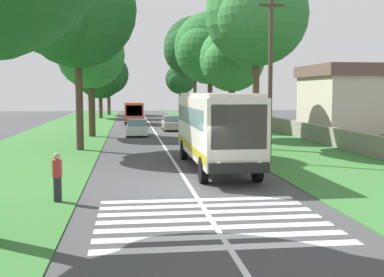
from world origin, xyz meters
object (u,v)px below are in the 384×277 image
object	(u,v)px
roadside_tree_left_2	(73,11)
roadside_tree_right_4	(208,51)
trailing_minibus_0	(134,111)
utility_pole	(270,76)
trailing_car_1	(172,124)
roadside_tree_right_1	(254,18)
trailing_car_0	(137,128)
roadside_tree_right_3	(193,49)
roadside_tree_left_4	(90,57)
pedestrian	(57,177)
roadside_tree_left_1	(99,76)
roadside_building	(356,97)
roadside_tree_left_0	(107,76)
roadside_tree_right_2	(180,80)
roadside_tree_right_0	(230,61)
coach_bus	(215,125)

from	to	relation	value
roadside_tree_left_2	roadside_tree_right_4	size ratio (longest dim) A/B	1.08
trailing_minibus_0	utility_pole	distance (m)	33.64
trailing_car_1	roadside_tree_right_1	distance (m)	18.70
trailing_car_0	roadside_tree_right_1	size ratio (longest dim) A/B	0.36
utility_pole	roadside_tree_left_2	bearing A→B (deg)	57.97
trailing_minibus_0	roadside_tree_right_4	xyz separation A→B (m)	(-8.22, -7.42, 6.37)
trailing_car_1	roadside_tree_right_3	distance (m)	14.81
roadside_tree_left_4	trailing_car_0	bearing A→B (deg)	-85.82
roadside_tree_right_4	pedestrian	bearing A→B (deg)	162.45
roadside_tree_left_1	roadside_tree_right_3	bearing A→B (deg)	-133.55
roadside_tree_right_1	trailing_car_0	bearing A→B (deg)	34.70
utility_pole	roadside_tree_left_4	bearing A→B (deg)	31.94
roadside_tree_right_3	roadside_building	world-z (taller)	roadside_tree_right_3
roadside_tree_right_1	roadside_tree_left_0	bearing A→B (deg)	13.18
trailing_car_1	trailing_car_0	bearing A→B (deg)	148.12
roadside_tree_left_0	roadside_tree_left_1	size ratio (longest dim) A/B	1.03
roadside_tree_left_1	roadside_tree_left_4	distance (m)	28.98
roadside_tree_left_0	roadside_tree_right_1	bearing A→B (deg)	-166.82
roadside_tree_left_2	roadside_tree_right_2	distance (m)	49.88
roadside_tree_left_4	roadside_tree_right_1	world-z (taller)	roadside_tree_right_1
roadside_tree_right_0	pedestrian	xyz separation A→B (m)	(-22.10, 10.51, -5.32)
roadside_tree_right_3	roadside_tree_left_4	bearing A→B (deg)	148.26
trailing_minibus_0	utility_pole	bearing A→B (deg)	-168.19
roadside_tree_right_2	pedestrian	world-z (taller)	roadside_tree_right_2
trailing_car_0	roadside_tree_left_0	xyz separation A→B (m)	(38.49, 4.05, 5.67)
trailing_car_0	roadside_tree_right_2	distance (m)	38.93
coach_bus	roadside_tree_right_0	world-z (taller)	roadside_tree_right_0
roadside_building	roadside_tree_right_0	bearing A→B (deg)	116.79
roadside_tree_right_3	utility_pole	xyz separation A→B (m)	(-34.76, 0.33, -4.25)
coach_bus	utility_pole	xyz separation A→B (m)	(1.57, -3.24, 2.47)
coach_bus	roadside_tree_right_3	bearing A→B (deg)	-5.61
trailing_minibus_0	roadside_tree_right_1	world-z (taller)	roadside_tree_right_1
trailing_car_0	roadside_tree_right_1	distance (m)	15.37
roadside_tree_left_4	roadside_tree_left_0	bearing A→B (deg)	0.31
roadside_tree_left_0	roadside_tree_right_2	bearing A→B (deg)	-93.18
roadside_tree_right_2	utility_pole	world-z (taller)	utility_pole
roadside_tree_left_0	roadside_tree_right_4	bearing A→B (deg)	-159.96
coach_bus	roadside_tree_right_1	world-z (taller)	roadside_tree_right_1
roadside_tree_right_3	pedestrian	bearing A→B (deg)	166.70
roadside_tree_right_1	pedestrian	bearing A→B (deg)	144.74
trailing_car_0	roadside_tree_left_4	size ratio (longest dim) A/B	0.45
coach_bus	roadside_tree_left_0	xyz separation A→B (m)	(57.39, 7.60, 4.19)
trailing_minibus_0	roadside_tree_right_2	xyz separation A→B (m)	(22.38, -7.69, 4.13)
trailing_minibus_0	roadside_tree_left_4	distance (m)	16.97
coach_bus	roadside_tree_left_2	bearing A→B (deg)	42.33
trailing_minibus_0	roadside_tree_left_4	size ratio (longest dim) A/B	0.62
roadside_tree_right_3	roadside_tree_left_0	bearing A→B (deg)	27.93
trailing_minibus_0	roadside_tree_left_1	bearing A→B (deg)	19.38
roadside_tree_right_0	roadside_tree_right_4	xyz separation A→B (m)	(10.98, 0.05, 1.69)
trailing_car_0	roadside_tree_right_1	bearing A→B (deg)	-145.30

